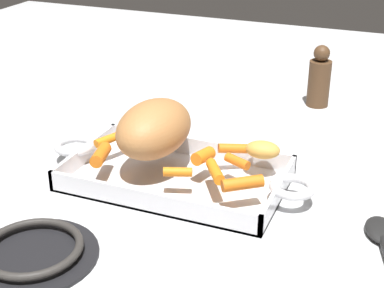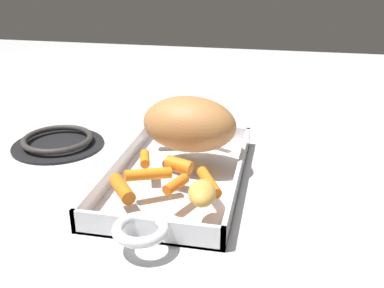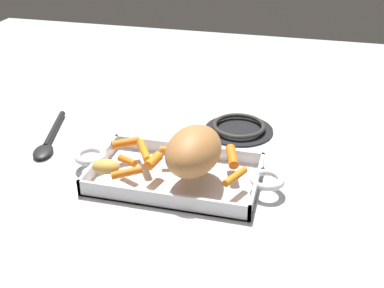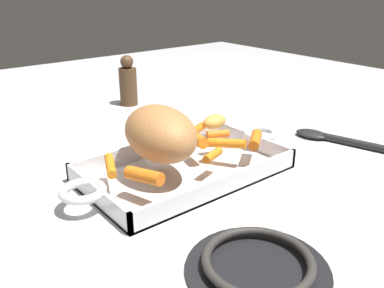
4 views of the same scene
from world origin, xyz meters
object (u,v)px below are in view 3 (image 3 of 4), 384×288
Objects in this scene: potato_corner at (106,167)px; baby_carrot_northeast at (170,150)px; baby_carrot_center_left at (144,151)px; baby_carrot_long at (127,173)px; serving_spoon at (49,140)px; pork_roast at (194,151)px; baby_carrot_southwest at (154,161)px; roasting_dish at (175,176)px; baby_carrot_northwest at (127,161)px; baby_carrot_short at (235,177)px; stove_burner_rear at (239,128)px; baby_carrot_center_right at (126,143)px; baby_carrot_southeast at (232,157)px.

baby_carrot_northeast is at bearing 47.20° from potato_corner.
baby_carrot_long is at bearing -93.16° from baby_carrot_center_left.
pork_roast is at bearing 60.61° from serving_spoon.
roasting_dish is at bearing 17.63° from baby_carrot_southwest.
baby_carrot_northwest is 0.10m from baby_carrot_northeast.
baby_carrot_northeast is at bearing 155.07° from baby_carrot_short.
roasting_dish is 0.15m from potato_corner.
baby_carrot_center_left is at bearing -125.85° from stove_burner_rear.
baby_carrot_southeast reaches higher than baby_carrot_center_right.
stove_burner_rear is (0.17, 0.23, -0.04)m from baby_carrot_center_left.
baby_carrot_northeast is 0.18× the size of serving_spoon.
baby_carrot_center_right is 0.27m from baby_carrot_short.
baby_carrot_center_left reaches higher than serving_spoon.
baby_carrot_southeast is 0.27× the size of serving_spoon.
stove_burner_rear is at bearing 54.15° from baby_carrot_center_left.
stove_burner_rear is at bearing 96.39° from serving_spoon.
baby_carrot_southwest is at bearing -159.44° from baby_carrot_southeast.
baby_carrot_southwest reaches higher than baby_carrot_center_right.
pork_roast is 3.58× the size of baby_carrot_northeast.
baby_carrot_long reaches higher than serving_spoon.
potato_corner is (-0.04, 0.00, 0.01)m from baby_carrot_long.
baby_carrot_center_left reaches higher than baby_carrot_northwest.
baby_carrot_northwest is 0.27m from serving_spoon.
roasting_dish is 0.13m from baby_carrot_southeast.
baby_carrot_short is (0.21, 0.04, -0.00)m from baby_carrot_long.
baby_carrot_southwest is at bearing 8.63° from baby_carrot_northwest.
potato_corner reaches higher than stove_burner_rear.
baby_carrot_southeast is at bearing 21.63° from roasting_dish.
baby_carrot_center_left is 0.28m from serving_spoon.
baby_carrot_center_right is (-0.10, 0.00, 0.00)m from baby_carrot_northeast.
roasting_dish is 0.14m from baby_carrot_short.
baby_carrot_northeast is 0.65× the size of baby_carrot_short.
baby_carrot_long is at bearing -150.29° from baby_carrot_southeast.
baby_carrot_northwest is 0.69× the size of baby_carrot_center_right.
pork_roast is at bearing 1.34° from baby_carrot_southwest.
baby_carrot_northeast is 0.06m from baby_carrot_southwest.
serving_spoon is (-0.25, 0.11, -0.04)m from baby_carrot_northwest.
pork_roast is 2.55× the size of baby_carrot_long.
baby_carrot_southwest reaches higher than baby_carrot_northwest.
baby_carrot_short is at bearing -24.93° from baby_carrot_northeast.
roasting_dish is at bearing -62.75° from baby_carrot_northeast.
baby_carrot_center_left is at bearing 86.84° from baby_carrot_long.
baby_carrot_long is (-0.12, -0.05, -0.04)m from pork_roast.
baby_carrot_long is (-0.08, -0.07, 0.04)m from roasting_dish.
baby_carrot_center_left is 0.29× the size of serving_spoon.
baby_carrot_center_right reaches higher than baby_carrot_short.
baby_carrot_northeast is 0.25× the size of stove_burner_rear.
baby_carrot_southeast reaches higher than baby_carrot_northeast.
pork_roast is at bearing -40.83° from baby_carrot_northeast.
pork_roast reaches higher than baby_carrot_northwest.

